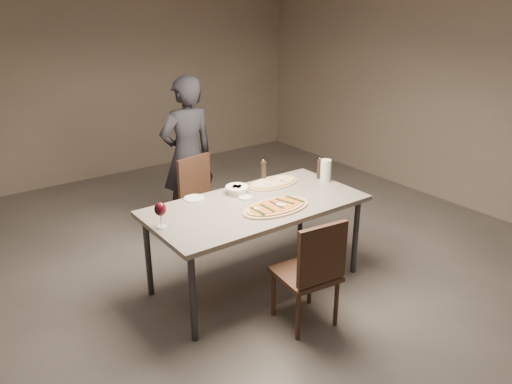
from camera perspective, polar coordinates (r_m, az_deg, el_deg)
room at (r=3.89m, az=0.00°, el=7.57°), size 7.00×7.00×7.00m
dining_table at (r=4.12m, az=0.00°, el=-2.04°), size 1.80×0.90×0.75m
zucchini_pizza at (r=3.99m, az=2.31°, el=-1.69°), size 0.61×0.34×0.05m
ham_pizza at (r=4.50m, az=2.03°, el=1.08°), size 0.51×0.28×0.04m
bread_basket at (r=4.28m, az=-2.20°, el=0.36°), size 0.20×0.20×0.07m
oil_dish at (r=4.20m, az=-1.22°, el=-0.61°), size 0.12×0.12×0.01m
pepper_mill_left at (r=4.54m, az=0.86°, el=2.39°), size 0.05×0.05×0.21m
pepper_mill_right at (r=4.66m, az=7.27°, el=2.65°), size 0.05×0.05×0.20m
carafe at (r=4.60m, az=7.97°, el=2.46°), size 0.10×0.10×0.20m
wine_glass at (r=3.69m, az=-10.88°, el=-2.03°), size 0.09×0.09×0.20m
side_plate at (r=4.21m, az=-7.08°, el=-0.73°), size 0.17×0.17×0.01m
chair_near at (r=3.68m, az=6.46°, el=-8.71°), size 0.46×0.46×0.88m
chair_far at (r=4.98m, az=-6.22°, el=-0.40°), size 0.48×0.48×0.87m
diner at (r=5.15m, az=-7.84°, el=4.13°), size 0.60×0.41×1.63m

